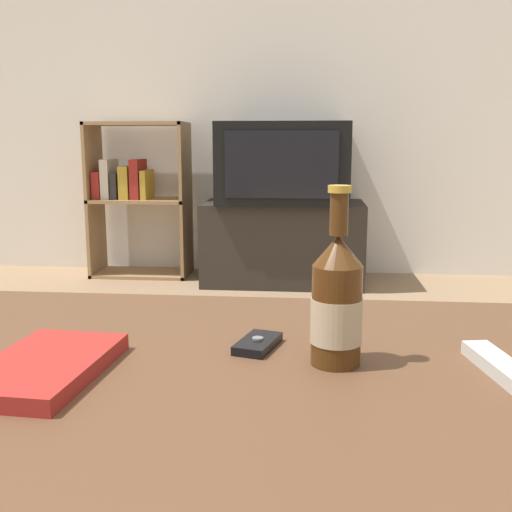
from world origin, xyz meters
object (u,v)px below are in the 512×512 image
(television, at_px, (283,163))
(table_book, at_px, (44,367))
(cell_phone, at_px, (258,344))
(bookshelf, at_px, (134,194))
(beer_bottle, at_px, (337,303))
(tv_stand, at_px, (283,242))
(remote_control, at_px, (499,366))

(television, bearing_deg, table_book, -94.06)
(cell_phone, bearing_deg, bookshelf, 125.99)
(beer_bottle, xyz_separation_m, cell_phone, (-0.12, 0.06, -0.08))
(tv_stand, xyz_separation_m, television, (0.00, -0.00, 0.46))
(remote_control, bearing_deg, table_book, 176.20)
(television, height_order, table_book, television)
(bookshelf, height_order, table_book, bookshelf)
(cell_phone, bearing_deg, remote_control, 3.90)
(bookshelf, relative_size, table_book, 3.63)
(bookshelf, bearing_deg, table_book, -75.60)
(beer_bottle, distance_m, cell_phone, 0.16)
(tv_stand, height_order, television, television)
(tv_stand, bearing_deg, bookshelf, 173.47)
(bookshelf, distance_m, cell_phone, 2.86)
(tv_stand, height_order, beer_bottle, beer_bottle)
(television, distance_m, beer_bottle, 2.64)
(tv_stand, relative_size, cell_phone, 8.63)
(bookshelf, height_order, beer_bottle, bookshelf)
(television, bearing_deg, cell_phone, -87.97)
(remote_control, bearing_deg, television, 89.28)
(bookshelf, xyz_separation_m, beer_bottle, (1.13, -2.73, 0.08))
(cell_phone, distance_m, table_book, 0.32)
(bookshelf, bearing_deg, cell_phone, -69.40)
(television, height_order, bookshelf, bookshelf)
(bookshelf, bearing_deg, beer_bottle, -67.63)
(television, distance_m, table_book, 2.72)
(beer_bottle, bearing_deg, table_book, -168.29)
(remote_control, relative_size, table_book, 0.65)
(television, distance_m, bookshelf, 0.94)
(television, height_order, beer_bottle, television)
(bookshelf, bearing_deg, remote_control, -63.81)
(beer_bottle, height_order, table_book, beer_bottle)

